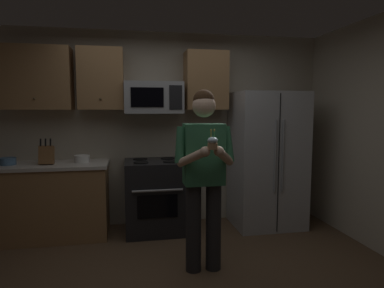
{
  "coord_description": "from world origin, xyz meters",
  "views": [
    {
      "loc": [
        -0.47,
        -2.88,
        1.58
      ],
      "look_at": [
        0.11,
        0.21,
        1.25
      ],
      "focal_mm": 31.38,
      "sensor_mm": 36.0,
      "label": 1
    }
  ],
  "objects_px": {
    "microwave": "(154,98)",
    "bowl_large_white": "(82,159)",
    "person": "(204,170)",
    "oven_range": "(155,196)",
    "bowl_small_colored": "(8,161)",
    "knife_block": "(47,155)",
    "cupcake": "(213,143)",
    "refrigerator": "(267,160)"
  },
  "relations": [
    {
      "from": "microwave",
      "to": "bowl_large_white",
      "type": "distance_m",
      "value": 1.17
    },
    {
      "from": "bowl_large_white",
      "to": "person",
      "type": "relative_size",
      "value": 0.11
    },
    {
      "from": "oven_range",
      "to": "microwave",
      "type": "bearing_deg",
      "value": 89.98
    },
    {
      "from": "oven_range",
      "to": "bowl_large_white",
      "type": "relative_size",
      "value": 4.84
    },
    {
      "from": "oven_range",
      "to": "bowl_small_colored",
      "type": "distance_m",
      "value": 1.8
    },
    {
      "from": "knife_block",
      "to": "oven_range",
      "type": "bearing_deg",
      "value": 1.3
    },
    {
      "from": "cupcake",
      "to": "microwave",
      "type": "bearing_deg",
      "value": 103.22
    },
    {
      "from": "person",
      "to": "cupcake",
      "type": "bearing_deg",
      "value": -90.0
    },
    {
      "from": "oven_range",
      "to": "cupcake",
      "type": "xyz_separation_m",
      "value": [
        0.38,
        -1.49,
        0.83
      ]
    },
    {
      "from": "person",
      "to": "cupcake",
      "type": "height_order",
      "value": "person"
    },
    {
      "from": "microwave",
      "to": "refrigerator",
      "type": "xyz_separation_m",
      "value": [
        1.5,
        -0.16,
        -0.82
      ]
    },
    {
      "from": "microwave",
      "to": "person",
      "type": "relative_size",
      "value": 0.42
    },
    {
      "from": "knife_block",
      "to": "microwave",
      "type": "bearing_deg",
      "value": 6.57
    },
    {
      "from": "knife_block",
      "to": "bowl_large_white",
      "type": "distance_m",
      "value": 0.41
    },
    {
      "from": "microwave",
      "to": "bowl_small_colored",
      "type": "height_order",
      "value": "microwave"
    },
    {
      "from": "cupcake",
      "to": "bowl_small_colored",
      "type": "bearing_deg",
      "value": 144.5
    },
    {
      "from": "microwave",
      "to": "cupcake",
      "type": "distance_m",
      "value": 1.71
    },
    {
      "from": "person",
      "to": "knife_block",
      "type": "bearing_deg",
      "value": 145.85
    },
    {
      "from": "microwave",
      "to": "cupcake",
      "type": "xyz_separation_m",
      "value": [
        0.38,
        -1.61,
        -0.43
      ]
    },
    {
      "from": "oven_range",
      "to": "cupcake",
      "type": "distance_m",
      "value": 1.75
    },
    {
      "from": "oven_range",
      "to": "microwave",
      "type": "xyz_separation_m",
      "value": [
        0.0,
        0.12,
        1.26
      ]
    },
    {
      "from": "refrigerator",
      "to": "cupcake",
      "type": "distance_m",
      "value": 1.88
    },
    {
      "from": "bowl_large_white",
      "to": "person",
      "type": "height_order",
      "value": "person"
    },
    {
      "from": "oven_range",
      "to": "person",
      "type": "distance_m",
      "value": 1.33
    },
    {
      "from": "oven_range",
      "to": "bowl_large_white",
      "type": "bearing_deg",
      "value": 176.65
    },
    {
      "from": "microwave",
      "to": "person",
      "type": "height_order",
      "value": "microwave"
    },
    {
      "from": "bowl_large_white",
      "to": "cupcake",
      "type": "bearing_deg",
      "value": -50.4
    },
    {
      "from": "microwave",
      "to": "refrigerator",
      "type": "relative_size",
      "value": 0.41
    },
    {
      "from": "oven_range",
      "to": "microwave",
      "type": "height_order",
      "value": "microwave"
    },
    {
      "from": "oven_range",
      "to": "refrigerator",
      "type": "height_order",
      "value": "refrigerator"
    },
    {
      "from": "knife_block",
      "to": "bowl_large_white",
      "type": "xyz_separation_m",
      "value": [
        0.39,
        0.08,
        -0.07
      ]
    },
    {
      "from": "refrigerator",
      "to": "person",
      "type": "relative_size",
      "value": 1.02
    },
    {
      "from": "microwave",
      "to": "bowl_small_colored",
      "type": "bearing_deg",
      "value": -176.59
    },
    {
      "from": "bowl_small_colored",
      "to": "cupcake",
      "type": "relative_size",
      "value": 1.07
    },
    {
      "from": "person",
      "to": "cupcake",
      "type": "xyz_separation_m",
      "value": [
        -0.0,
        -0.33,
        0.3
      ]
    },
    {
      "from": "bowl_large_white",
      "to": "bowl_small_colored",
      "type": "relative_size",
      "value": 1.04
    },
    {
      "from": "microwave",
      "to": "person",
      "type": "xyz_separation_m",
      "value": [
        0.38,
        -1.28,
        -0.72
      ]
    },
    {
      "from": "knife_block",
      "to": "cupcake",
      "type": "height_order",
      "value": "cupcake"
    },
    {
      "from": "refrigerator",
      "to": "knife_block",
      "type": "distance_m",
      "value": 2.79
    },
    {
      "from": "bowl_large_white",
      "to": "microwave",
      "type": "bearing_deg",
      "value": 4.25
    },
    {
      "from": "knife_block",
      "to": "person",
      "type": "distance_m",
      "value": 2.02
    },
    {
      "from": "microwave",
      "to": "cupcake",
      "type": "height_order",
      "value": "microwave"
    }
  ]
}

